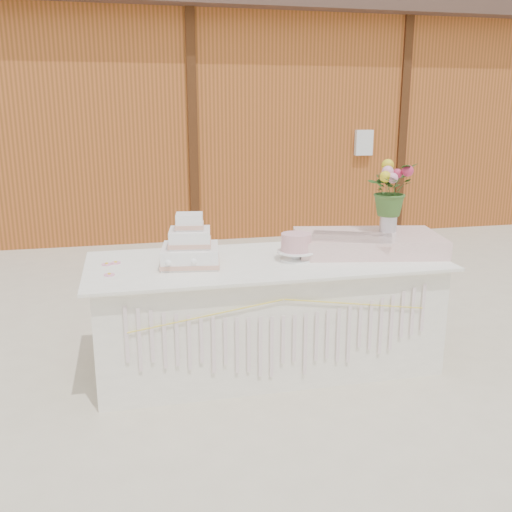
{
  "coord_description": "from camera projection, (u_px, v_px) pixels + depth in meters",
  "views": [
    {
      "loc": [
        -0.91,
        -3.64,
        1.77
      ],
      "look_at": [
        0.0,
        0.3,
        0.72
      ],
      "focal_mm": 40.0,
      "sensor_mm": 36.0,
      "label": 1
    }
  ],
  "objects": [
    {
      "name": "pink_cake_stand",
      "position": [
        296.0,
        245.0,
        3.84
      ],
      "size": [
        0.26,
        0.26,
        0.19
      ],
      "color": "white",
      "rests_on": "cake_table"
    },
    {
      "name": "barn",
      "position": [
        177.0,
        114.0,
        9.31
      ],
      "size": [
        12.6,
        4.6,
        3.3
      ],
      "color": "#A85223",
      "rests_on": "ground"
    },
    {
      "name": "ground",
      "position": [
        265.0,
        364.0,
        4.08
      ],
      "size": [
        80.0,
        80.0,
        0.0
      ],
      "primitive_type": "plane",
      "color": "beige",
      "rests_on": "ground"
    },
    {
      "name": "bouquet",
      "position": [
        391.0,
        183.0,
        4.07
      ],
      "size": [
        0.44,
        0.43,
        0.38
      ],
      "primitive_type": "imported",
      "rotation": [
        0.0,
        0.0,
        0.52
      ],
      "color": "#375E25",
      "rests_on": "flower_vase"
    },
    {
      "name": "cake_table",
      "position": [
        266.0,
        313.0,
        3.97
      ],
      "size": [
        2.4,
        1.0,
        0.77
      ],
      "color": "white",
      "rests_on": "ground"
    },
    {
      "name": "satin_runner",
      "position": [
        367.0,
        243.0,
        4.09
      ],
      "size": [
        1.11,
        0.77,
        0.13
      ],
      "primitive_type": "cube",
      "rotation": [
        0.0,
        0.0,
        -0.19
      ],
      "color": "#FFD5CD",
      "rests_on": "cake_table"
    },
    {
      "name": "flower_vase",
      "position": [
        388.0,
        220.0,
        4.14
      ],
      "size": [
        0.12,
        0.12,
        0.17
      ],
      "primitive_type": "cylinder",
      "color": "silver",
      "rests_on": "satin_runner"
    },
    {
      "name": "wedding_cake",
      "position": [
        190.0,
        248.0,
        3.73
      ],
      "size": [
        0.43,
        0.43,
        0.34
      ],
      "rotation": [
        0.0,
        0.0,
        -0.15
      ],
      "color": "white",
      "rests_on": "cake_table"
    },
    {
      "name": "loose_flowers",
      "position": [
        108.0,
        268.0,
        3.65
      ],
      "size": [
        0.24,
        0.35,
        0.02
      ],
      "primitive_type": null,
      "rotation": [
        0.0,
        0.0,
        0.36
      ],
      "color": "pink",
      "rests_on": "cake_table"
    }
  ]
}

